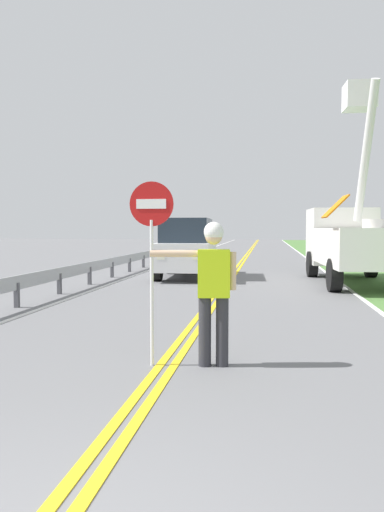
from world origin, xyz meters
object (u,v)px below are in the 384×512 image
object	(u,v)px
flagger_worker	(213,284)
utility_bucket_truck	(353,238)
stop_sign_paddle	(152,231)
oncoming_suv_nearest	(187,248)

from	to	relation	value
flagger_worker	utility_bucket_truck	distance (m)	10.97
flagger_worker	stop_sign_paddle	world-z (taller)	stop_sign_paddle
utility_bucket_truck	stop_sign_paddle	bearing A→B (deg)	-111.72
utility_bucket_truck	flagger_worker	bearing A→B (deg)	-108.21
stop_sign_paddle	utility_bucket_truck	world-z (taller)	utility_bucket_truck
flagger_worker	stop_sign_paddle	distance (m)	1.02
flagger_worker	oncoming_suv_nearest	size ratio (longest dim) A/B	0.39
stop_sign_paddle	oncoming_suv_nearest	distance (m)	11.54
flagger_worker	utility_bucket_truck	bearing A→B (deg)	71.79
flagger_worker	stop_sign_paddle	xyz separation A→B (m)	(-0.76, -0.10, 0.66)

